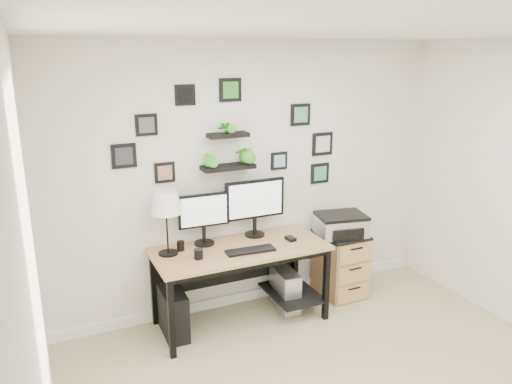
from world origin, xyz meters
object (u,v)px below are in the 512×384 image
monitor_right (255,203)px  file_cabinet (340,264)px  printer (341,224)px  desk (243,258)px  mug (199,254)px  pc_tower_grey (285,289)px  table_lamp (166,204)px  pc_tower_black (173,313)px  monitor_left (204,215)px

monitor_right → file_cabinet: monitor_right is taller
printer → desk: bearing=-177.9°
mug → pc_tower_grey: size_ratio=0.21×
pc_tower_grey → printer: printer is taller
monitor_right → file_cabinet: bearing=-8.1°
desk → mug: (-0.46, -0.12, 0.17)m
desk → table_lamp: bearing=171.6°
desk → pc_tower_black: bearing=179.6°
pc_tower_black → pc_tower_grey: 1.14m
monitor_left → printer: bearing=-5.6°
monitor_left → table_lamp: 0.42m
table_lamp → pc_tower_black: 1.00m
pc_tower_black → desk: bearing=1.2°
table_lamp → file_cabinet: size_ratio=0.87×
desk → pc_tower_grey: 0.63m
table_lamp → pc_tower_black: size_ratio=1.34×
pc_tower_black → table_lamp: bearing=88.0°
file_cabinet → printer: printer is taller
monitor_left → mug: size_ratio=5.50×
monitor_right → pc_tower_black: size_ratio=1.40×
monitor_left → pc_tower_grey: size_ratio=1.15×
monitor_left → monitor_right: monitor_right is taller
table_lamp → printer: 1.84m
monitor_left → pc_tower_black: (-0.37, -0.18, -0.82)m
desk → table_lamp: 0.90m
mug → desk: bearing=14.0°
file_cabinet → printer: 0.45m
monitor_right → file_cabinet: size_ratio=0.90×
table_lamp → pc_tower_grey: size_ratio=1.36×
pc_tower_black → file_cabinet: (1.82, 0.05, 0.12)m
table_lamp → pc_tower_black: (-0.01, -0.09, -1.00)m
table_lamp → pc_tower_grey: 1.52m
pc_tower_black → pc_tower_grey: size_ratio=1.02×
mug → pc_tower_grey: bearing=7.7°
monitor_left → file_cabinet: bearing=-4.8°
desk → file_cabinet: bearing=2.9°
file_cabinet → mug: bearing=-173.8°
table_lamp → monitor_right: bearing=5.8°
monitor_right → table_lamp: bearing=-174.2°
monitor_right → table_lamp: 0.90m
monitor_left → pc_tower_black: bearing=-154.7°
pc_tower_grey → desk: bearing=-178.8°
pc_tower_black → pc_tower_grey: pc_tower_black is taller
desk → pc_tower_grey: desk is taller
pc_tower_black → printer: printer is taller
pc_tower_black → pc_tower_grey: bearing=1.8°
pc_tower_grey → printer: bearing=2.7°
desk → monitor_right: (0.22, 0.19, 0.46)m
file_cabinet → pc_tower_grey: bearing=-175.9°
monitor_left → pc_tower_grey: 1.15m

